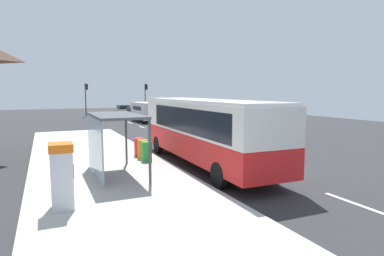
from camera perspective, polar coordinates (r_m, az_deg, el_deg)
ground_plane at (r=28.83m, az=-6.49°, el=-0.88°), size 56.00×92.00×0.04m
sidewalk_platform at (r=15.81m, az=-15.29°, el=-6.69°), size 6.20×30.00×0.18m
lane_stripe_seg_0 at (r=12.09m, az=26.13°, el=-11.59°), size 0.16×2.20×0.01m
lane_stripe_seg_1 at (r=15.60m, az=11.76°, el=-7.08°), size 0.16×2.20×0.01m
lane_stripe_seg_2 at (r=19.77m, az=3.18°, el=-4.11°), size 0.16×2.20×0.01m
lane_stripe_seg_3 at (r=24.25m, az=-2.29°, el=-2.15°), size 0.16×2.20×0.01m
lane_stripe_seg_4 at (r=28.90m, az=-6.02°, el=-0.80°), size 0.16×2.20×0.01m
lane_stripe_seg_5 at (r=33.66m, az=-8.70°, el=0.17°), size 0.16×2.20×0.01m
lane_stripe_seg_6 at (r=38.47m, az=-10.72°, el=0.91°), size 0.16×2.20×0.01m
lane_stripe_seg_7 at (r=43.33m, az=-12.29°, el=1.47°), size 0.16×2.20×0.01m
bus at (r=15.89m, az=2.09°, el=0.02°), size 2.71×11.05×3.21m
white_van at (r=39.28m, az=-8.14°, el=3.02°), size 2.17×5.26×2.30m
sedan_near at (r=44.44m, az=-9.92°, el=2.66°), size 1.93×4.45×1.52m
sedan_far at (r=50.91m, az=-11.80°, el=3.08°), size 1.87×4.42×1.52m
ticket_machine at (r=10.34m, az=-21.69°, el=-7.67°), size 0.66×0.76×1.94m
recycling_bin_green at (r=16.42m, az=-7.89°, el=-4.02°), size 0.52×0.52×0.95m
recycling_bin_orange at (r=17.09m, az=-8.56°, el=-3.62°), size 0.52×0.52×0.95m
recycling_bin_red at (r=17.75m, az=-9.17°, el=-3.26°), size 0.52×0.52×0.95m
traffic_light_near_side at (r=50.58m, az=-8.03°, el=5.84°), size 0.49×0.28×4.76m
traffic_light_far_side at (r=49.65m, az=-17.90°, el=5.58°), size 0.49×0.28×4.75m
bus_shelter at (r=13.69m, az=-14.37°, el=-0.13°), size 1.80×4.00×2.50m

